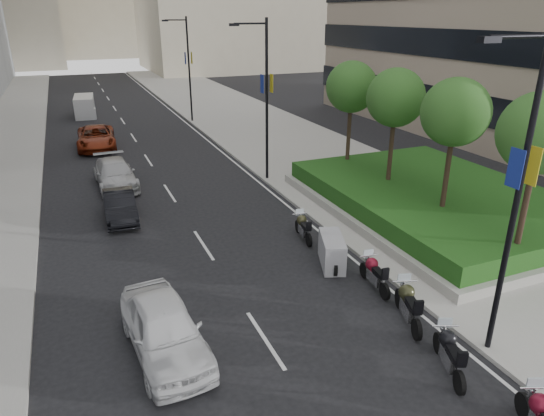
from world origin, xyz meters
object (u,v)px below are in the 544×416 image
car_a (164,329)px  car_d (96,137)px  motorcycle_5 (332,251)px  motorcycle_3 (408,304)px  lamp_post_0 (515,188)px  motorcycle_2 (449,352)px  delivery_van (85,107)px  motorcycle_4 (374,273)px  car_b (120,206)px  motorcycle_6 (303,227)px  car_c (115,174)px  lamp_post_2 (187,65)px  lamp_post_1 (264,94)px

car_a → car_d: bearing=86.0°
motorcycle_5 → car_a: size_ratio=0.45×
motorcycle_3 → lamp_post_0: bearing=-132.6°
motorcycle_2 → delivery_van: bearing=31.8°
delivery_van → motorcycle_5: bearing=-74.2°
motorcycle_4 → car_b: (-7.61, 10.06, 0.10)m
motorcycle_2 → motorcycle_3: bearing=12.2°
motorcycle_6 → delivery_van: delivery_van is taller
motorcycle_3 → car_b: 14.31m
car_b → car_c: bearing=88.5°
lamp_post_0 → motorcycle_6: 10.10m
lamp_post_2 → motorcycle_5: 29.07m
motorcycle_5 → car_d: 23.49m
motorcycle_6 → delivery_van: (-7.17, 32.68, 0.34)m
motorcycle_6 → car_a: bearing=134.9°
lamp_post_1 → car_a: size_ratio=1.91×
lamp_post_0 → delivery_van: (-8.63, 41.60, -4.18)m
motorcycle_2 → motorcycle_4: size_ratio=0.99×
lamp_post_1 → car_b: bearing=-162.7°
motorcycle_6 → motorcycle_4: bearing=-165.6°
motorcycle_4 → delivery_van: delivery_van is taller
car_c → motorcycle_4: bearing=-65.8°
motorcycle_2 → motorcycle_5: (0.02, 6.53, 0.00)m
car_b → motorcycle_6: bearing=-35.4°
motorcycle_5 → delivery_van: delivery_van is taller
motorcycle_6 → delivery_van: size_ratio=0.44×
lamp_post_0 → delivery_van: 42.69m
motorcycle_3 → motorcycle_4: bearing=14.2°
car_d → delivery_van: bearing=93.8°
motorcycle_6 → car_a: size_ratio=0.44×
lamp_post_1 → car_c: (-8.21, 2.30, -4.33)m
motorcycle_6 → car_a: car_a is taller
lamp_post_0 → motorcycle_6: size_ratio=4.37×
car_c → car_d: (-0.33, 9.43, 0.05)m
car_b → car_d: size_ratio=0.71×
lamp_post_2 → car_c: bearing=-117.6°
lamp_post_2 → car_c: (-8.21, -15.70, -4.33)m
delivery_van → motorcycle_3: bearing=-74.9°
car_d → car_a: bearing=-86.6°
lamp_post_1 → motorcycle_3: size_ratio=3.94×
motorcycle_4 → car_b: size_ratio=0.53×
car_b → delivery_van: size_ratio=0.87×
motorcycle_2 → car_b: size_ratio=0.53×
car_a → delivery_van: size_ratio=1.02×
motorcycle_3 → car_d: car_d is taller
motorcycle_5 → car_b: size_ratio=0.53×
motorcycle_4 → motorcycle_6: (-0.54, 4.63, -0.02)m
lamp_post_0 → lamp_post_2: same height
motorcycle_2 → motorcycle_4: 4.54m
motorcycle_3 → motorcycle_6: motorcycle_3 is taller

